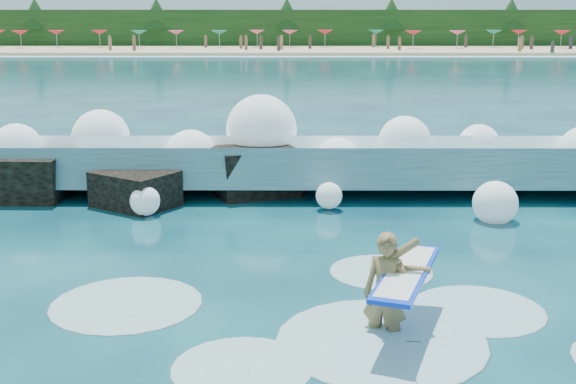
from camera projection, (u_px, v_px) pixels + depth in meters
name	position (u px, v px, depth m)	size (l,w,h in m)	color
ground	(192.00, 297.00, 11.29)	(200.00, 200.00, 0.00)	#082840
beach	(278.00, 50.00, 87.00)	(140.00, 20.00, 0.40)	tan
wet_band	(276.00, 57.00, 76.35)	(140.00, 5.00, 0.08)	silver
treeline	(279.00, 29.00, 96.16)	(140.00, 4.00, 5.00)	black
breaking_wave	(297.00, 166.00, 18.19)	(19.50, 2.97, 1.68)	teal
rock_cluster	(127.00, 180.00, 17.33)	(8.04, 3.30, 1.34)	black
surfer_with_board	(390.00, 290.00, 9.85)	(1.31, 2.92, 1.74)	olive
wave_spray	(278.00, 146.00, 18.00)	(15.15, 4.85, 2.43)	white
surf_foam	(345.00, 324.00, 10.29)	(8.99, 5.30, 0.15)	silver
beach_umbrellas	(275.00, 32.00, 88.56)	(111.62, 6.73, 0.50)	#D93F71
beachgoers	(280.00, 44.00, 84.22)	(104.77, 13.24, 1.92)	#3F332D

